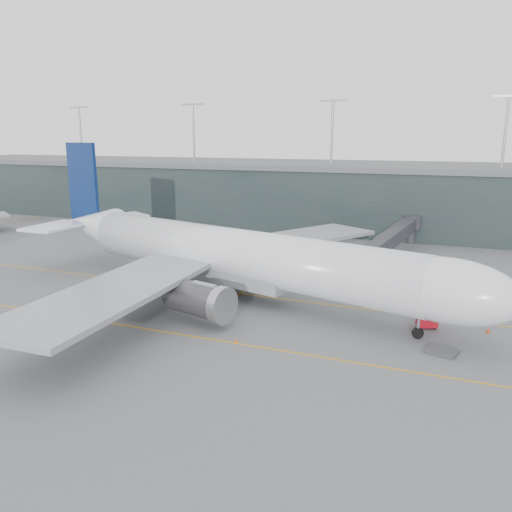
% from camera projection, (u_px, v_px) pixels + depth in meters
% --- Properties ---
extents(ground, '(320.00, 320.00, 0.00)m').
position_uv_depth(ground, '(221.00, 283.00, 74.98)').
color(ground, '#57575B').
rests_on(ground, ground).
extents(taxiline_a, '(160.00, 0.25, 0.02)m').
position_uv_depth(taxiline_a, '(209.00, 290.00, 71.36)').
color(taxiline_a, '#C08A12').
rests_on(taxiline_a, ground).
extents(taxiline_b, '(160.00, 0.25, 0.02)m').
position_uv_depth(taxiline_b, '(145.00, 329.00, 56.89)').
color(taxiline_b, '#C08A12').
rests_on(taxiline_b, ground).
extents(taxiline_lead_main, '(0.25, 60.00, 0.02)m').
position_uv_depth(taxiline_lead_main, '(293.00, 257.00, 91.28)').
color(taxiline_lead_main, '#C08A12').
rests_on(taxiline_lead_main, ground).
extents(terminal, '(240.00, 36.00, 29.00)m').
position_uv_depth(terminal, '(320.00, 193.00, 125.68)').
color(terminal, '#1F2A2A').
rests_on(terminal, ground).
extents(main_aircraft, '(71.99, 66.33, 20.44)m').
position_uv_depth(main_aircraft, '(236.00, 256.00, 67.23)').
color(main_aircraft, white).
rests_on(main_aircraft, ground).
extents(jet_bridge, '(6.90, 42.86, 5.82)m').
position_uv_depth(jet_bridge, '(389.00, 237.00, 86.49)').
color(jet_bridge, '#2C2C31').
rests_on(jet_bridge, ground).
extents(gse_cart, '(2.52, 2.08, 1.48)m').
position_uv_depth(gse_cart, '(427.00, 321.00, 56.97)').
color(gse_cart, '#A10B17').
rests_on(gse_cart, ground).
extents(baggage_dolly, '(3.46, 3.05, 0.29)m').
position_uv_depth(baggage_dolly, '(441.00, 351.00, 50.47)').
color(baggage_dolly, '#393A3F').
rests_on(baggage_dolly, ground).
extents(uld_a, '(2.12, 1.90, 1.60)m').
position_uv_depth(uld_a, '(218.00, 261.00, 84.90)').
color(uld_a, '#3A3A3F').
rests_on(uld_a, ground).
extents(uld_b, '(2.12, 1.80, 1.75)m').
position_uv_depth(uld_b, '(228.00, 259.00, 85.35)').
color(uld_b, '#3A3A3F').
rests_on(uld_b, ground).
extents(uld_c, '(2.15, 1.84, 1.75)m').
position_uv_depth(uld_c, '(250.00, 263.00, 82.81)').
color(uld_c, '#3A3A3F').
rests_on(uld_c, ground).
extents(cone_nose, '(0.44, 0.44, 0.70)m').
position_uv_depth(cone_nose, '(488.00, 330.00, 55.52)').
color(cone_nose, red).
rests_on(cone_nose, ground).
extents(cone_wing_stbd, '(0.38, 0.38, 0.61)m').
position_uv_depth(cone_wing_stbd, '(236.00, 340.00, 52.83)').
color(cone_wing_stbd, '#E9470C').
rests_on(cone_wing_stbd, ground).
extents(cone_wing_port, '(0.42, 0.42, 0.66)m').
position_uv_depth(cone_wing_port, '(295.00, 266.00, 83.26)').
color(cone_wing_port, '#DB3D0C').
rests_on(cone_wing_port, ground).
extents(cone_tail, '(0.48, 0.48, 0.76)m').
position_uv_depth(cone_tail, '(120.00, 296.00, 67.32)').
color(cone_tail, '#D2610B').
rests_on(cone_tail, ground).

